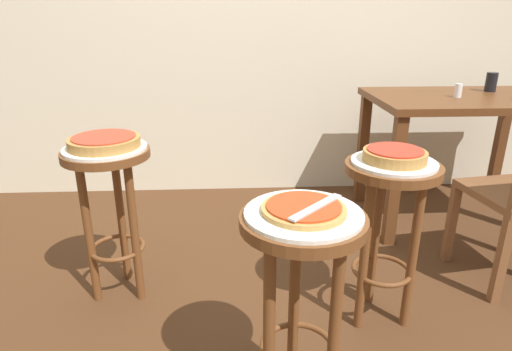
{
  "coord_description": "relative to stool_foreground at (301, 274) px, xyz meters",
  "views": [
    {
      "loc": [
        -0.14,
        -1.41,
        1.21
      ],
      "look_at": [
        -0.06,
        0.2,
        0.62
      ],
      "focal_mm": 30.73,
      "sensor_mm": 36.0,
      "label": 1
    }
  ],
  "objects": [
    {
      "name": "serving_plate_leftside",
      "position": [
        -0.72,
        0.67,
        0.19
      ],
      "size": [
        0.34,
        0.34,
        0.01
      ],
      "primitive_type": "cylinder",
      "color": "white",
      "rests_on": "stool_leftside"
    },
    {
      "name": "serving_plate_middle",
      "position": [
        0.41,
        0.43,
        0.19
      ],
      "size": [
        0.32,
        0.32,
        0.01
      ],
      "primitive_type": "cylinder",
      "color": "silver",
      "rests_on": "stool_middle"
    },
    {
      "name": "pizza_foreground",
      "position": [
        0.0,
        -0.0,
        0.21
      ],
      "size": [
        0.24,
        0.24,
        0.02
      ],
      "color": "tan",
      "rests_on": "serving_plate_foreground"
    },
    {
      "name": "stool_foreground",
      "position": [
        0.0,
        0.0,
        0.0
      ],
      "size": [
        0.36,
        0.36,
        0.69
      ],
      "color": "brown",
      "rests_on": "ground_plane"
    },
    {
      "name": "condiment_shaker",
      "position": [
        1.08,
        1.32,
        0.31
      ],
      "size": [
        0.04,
        0.04,
        0.08
      ],
      "primitive_type": "cylinder",
      "color": "white",
      "rests_on": "dining_table"
    },
    {
      "name": "pizza_server_knife",
      "position": [
        0.03,
        -0.02,
        0.22
      ],
      "size": [
        0.17,
        0.17,
        0.01
      ],
      "primitive_type": "cube",
      "rotation": [
        0.0,
        0.0,
        0.79
      ],
      "color": "silver",
      "rests_on": "pizza_foreground"
    },
    {
      "name": "pizza_middle",
      "position": [
        0.41,
        0.43,
        0.22
      ],
      "size": [
        0.23,
        0.23,
        0.05
      ],
      "color": "#B78442",
      "rests_on": "serving_plate_middle"
    },
    {
      "name": "ground_plane",
      "position": [
        -0.05,
        0.32,
        -0.5
      ],
      "size": [
        6.0,
        6.0,
        0.0
      ],
      "primitive_type": "plane",
      "color": "#4C2D19"
    },
    {
      "name": "stool_leftside",
      "position": [
        -0.72,
        0.67,
        0.0
      ],
      "size": [
        0.36,
        0.36,
        0.69
      ],
      "color": "brown",
      "rests_on": "ground_plane"
    },
    {
      "name": "cup_far_edge",
      "position": [
        1.37,
        1.5,
        0.33
      ],
      "size": [
        0.07,
        0.07,
        0.11
      ],
      "primitive_type": "cylinder",
      "color": "black",
      "rests_on": "dining_table"
    },
    {
      "name": "serving_plate_foreground",
      "position": [
        0.0,
        0.0,
        0.19
      ],
      "size": [
        0.33,
        0.33,
        0.01
      ],
      "primitive_type": "cylinder",
      "color": "white",
      "rests_on": "stool_foreground"
    },
    {
      "name": "stool_middle",
      "position": [
        0.41,
        0.43,
        0.0
      ],
      "size": [
        0.36,
        0.36,
        0.69
      ],
      "color": "brown",
      "rests_on": "ground_plane"
    },
    {
      "name": "pizza_leftside",
      "position": [
        -0.72,
        0.67,
        0.22
      ],
      "size": [
        0.29,
        0.29,
        0.05
      ],
      "color": "#B78442",
      "rests_on": "serving_plate_leftside"
    },
    {
      "name": "dining_table",
      "position": [
        1.14,
        1.36,
        0.15
      ],
      "size": [
        1.04,
        0.71,
        0.77
      ],
      "color": "#5B3319",
      "rests_on": "ground_plane"
    }
  ]
}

